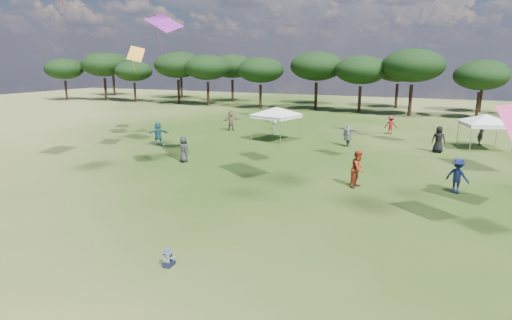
{
  "coord_description": "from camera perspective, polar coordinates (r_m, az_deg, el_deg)",
  "views": [
    {
      "loc": [
        7.23,
        -7.91,
        6.17
      ],
      "look_at": [
        1.0,
        6.0,
        2.64
      ],
      "focal_mm": 30.0,
      "sensor_mm": 36.0,
      "label": 1
    }
  ],
  "objects": [
    {
      "name": "festival_crowd",
      "position": [
        30.43,
        11.9,
        2.77
      ],
      "size": [
        29.96,
        18.0,
        1.92
      ],
      "color": "#4D4E52",
      "rests_on": "ground"
    },
    {
      "name": "tree_line",
      "position": [
        55.53,
        19.54,
        11.56
      ],
      "size": [
        108.78,
        17.63,
        7.77
      ],
      "color": "black",
      "rests_on": "ground"
    },
    {
      "name": "ground",
      "position": [
        12.37,
        -16.57,
        -17.47
      ],
      "size": [
        140.0,
        140.0,
        0.0
      ],
      "primitive_type": "plane",
      "color": "#314B16",
      "rests_on": "ground"
    },
    {
      "name": "toddler",
      "position": [
        13.71,
        -11.67,
        -12.77
      ],
      "size": [
        0.41,
        0.44,
        0.58
      ],
      "rotation": [
        0.0,
        0.0,
        0.13
      ],
      "color": "#161C32",
      "rests_on": "ground"
    },
    {
      "name": "tent_left",
      "position": [
        33.75,
        2.73,
        6.87
      ],
      "size": [
        5.94,
        5.94,
        2.96
      ],
      "rotation": [
        0.0,
        0.0,
        -0.25
      ],
      "color": "gray",
      "rests_on": "ground"
    },
    {
      "name": "tent_right",
      "position": [
        34.35,
        28.39,
        5.2
      ],
      "size": [
        5.62,
        5.62,
        2.83
      ],
      "rotation": [
        0.0,
        0.0,
        0.29
      ],
      "color": "gray",
      "rests_on": "ground"
    }
  ]
}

